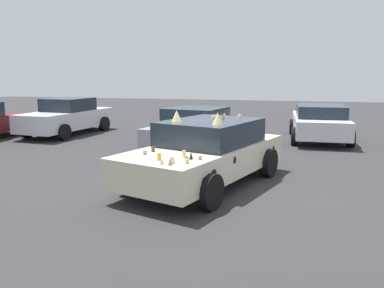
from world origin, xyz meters
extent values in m
plane|color=#2D2D30|center=(0.00, 0.00, 0.00)|extent=(60.00, 60.00, 0.00)
cube|color=beige|center=(0.00, 0.00, 0.59)|extent=(4.86, 3.14, 0.61)
cube|color=#1E2833|center=(0.23, -0.08, 1.16)|extent=(2.62, 2.29, 0.52)
cylinder|color=black|center=(-1.62, -0.46, 0.34)|extent=(0.71, 0.42, 0.68)
cylinder|color=black|center=(-1.04, 1.33, 0.34)|extent=(0.71, 0.42, 0.68)
cylinder|color=black|center=(1.04, -1.33, 0.34)|extent=(0.71, 0.42, 0.68)
cylinder|color=black|center=(1.62, 0.46, 0.34)|extent=(0.71, 0.42, 0.68)
ellipsoid|color=black|center=(-1.41, 1.43, 0.64)|extent=(0.14, 0.06, 0.15)
ellipsoid|color=black|center=(-1.55, -0.47, 0.41)|extent=(0.13, 0.06, 0.13)
ellipsoid|color=black|center=(1.37, -1.42, 0.62)|extent=(0.15, 0.07, 0.13)
ellipsoid|color=black|center=(-0.36, 1.09, 0.51)|extent=(0.13, 0.06, 0.16)
ellipsoid|color=black|center=(1.04, -1.31, 0.44)|extent=(0.14, 0.06, 0.14)
ellipsoid|color=black|center=(-1.46, -0.49, 0.65)|extent=(0.18, 0.08, 0.13)
ellipsoid|color=black|center=(-1.77, -0.39, 0.57)|extent=(0.20, 0.08, 0.16)
ellipsoid|color=black|center=(-0.66, -0.76, 0.73)|extent=(0.12, 0.06, 0.15)
ellipsoid|color=black|center=(2.10, 0.29, 0.70)|extent=(0.19, 0.08, 0.09)
cone|color=gray|center=(-2.03, 0.31, 0.93)|extent=(0.11, 0.11, 0.08)
cylinder|color=silver|center=(-1.91, 0.15, 0.95)|extent=(0.12, 0.12, 0.12)
cone|color=#A87A38|center=(-2.06, 0.15, 0.95)|extent=(0.10, 0.10, 0.12)
cylinder|color=orange|center=(-1.73, 0.46, 0.96)|extent=(0.11, 0.11, 0.13)
cone|color=#51381E|center=(-1.52, 0.00, 0.93)|extent=(0.11, 0.11, 0.07)
cone|color=black|center=(-1.51, -0.08, 0.96)|extent=(0.08, 0.08, 0.14)
sphere|color=gray|center=(-1.30, 0.91, 0.94)|extent=(0.10, 0.10, 0.10)
sphere|color=gray|center=(-1.49, -0.24, 0.94)|extent=(0.09, 0.09, 0.09)
sphere|color=tan|center=(-1.86, -0.09, 0.94)|extent=(0.09, 0.09, 0.09)
cylinder|color=#51381E|center=(-1.01, 0.84, 0.94)|extent=(0.10, 0.10, 0.10)
cylinder|color=tan|center=(-1.35, 0.10, 0.96)|extent=(0.09, 0.09, 0.13)
cylinder|color=silver|center=(0.95, -0.61, 1.45)|extent=(0.08, 0.08, 0.07)
cylinder|color=gray|center=(0.44, -0.14, 1.46)|extent=(0.12, 0.12, 0.08)
cylinder|color=#A87A38|center=(0.71, -0.27, 1.46)|extent=(0.07, 0.07, 0.08)
cylinder|color=silver|center=(0.66, -0.04, 1.45)|extent=(0.11, 0.11, 0.06)
cylinder|color=orange|center=(0.53, -0.13, 1.46)|extent=(0.06, 0.06, 0.09)
cone|color=tan|center=(0.91, -0.26, 1.47)|extent=(0.10, 0.10, 0.10)
cone|color=#D8BC7F|center=(-0.50, -0.37, 1.54)|extent=(0.21, 0.21, 0.24)
cone|color=#D8BC7F|center=(-0.19, 0.59, 1.54)|extent=(0.21, 0.21, 0.24)
cube|color=silver|center=(6.99, -2.80, 0.58)|extent=(4.35, 1.94, 0.63)
cube|color=#1E2833|center=(6.80, -2.81, 1.11)|extent=(2.18, 1.73, 0.43)
cylinder|color=black|center=(8.29, -1.83, 0.31)|extent=(0.63, 0.24, 0.62)
cylinder|color=black|center=(8.35, -3.68, 0.31)|extent=(0.63, 0.24, 0.62)
cylinder|color=black|center=(5.63, -1.92, 0.31)|extent=(0.63, 0.24, 0.62)
cylinder|color=black|center=(5.69, -3.77, 0.31)|extent=(0.63, 0.24, 0.62)
cube|color=gray|center=(3.83, 1.11, 0.58)|extent=(4.52, 2.58, 0.64)
cube|color=#1E2833|center=(3.70, 1.13, 1.15)|extent=(2.00, 1.97, 0.50)
cylinder|color=black|center=(5.30, 1.78, 0.31)|extent=(0.65, 0.33, 0.62)
cylinder|color=black|center=(4.95, -0.05, 0.31)|extent=(0.65, 0.33, 0.62)
cylinder|color=black|center=(2.71, 2.27, 0.31)|extent=(0.65, 0.33, 0.62)
cylinder|color=black|center=(2.37, 0.44, 0.31)|extent=(0.65, 0.33, 0.62)
cube|color=silver|center=(5.90, 7.15, 0.61)|extent=(4.56, 2.07, 0.70)
cube|color=#1E2833|center=(6.01, 7.14, 1.22)|extent=(1.91, 1.71, 0.51)
cylinder|color=black|center=(4.46, 6.40, 0.31)|extent=(0.63, 0.27, 0.62)
cylinder|color=black|center=(4.61, 8.14, 0.31)|extent=(0.63, 0.27, 0.62)
cylinder|color=black|center=(7.19, 6.16, 0.31)|extent=(0.63, 0.27, 0.62)
cylinder|color=black|center=(7.34, 7.90, 0.31)|extent=(0.63, 0.27, 0.62)
cylinder|color=black|center=(5.14, 8.77, 0.31)|extent=(0.62, 0.22, 0.62)
camera|label=1|loc=(-8.21, -1.84, 2.40)|focal=36.39mm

